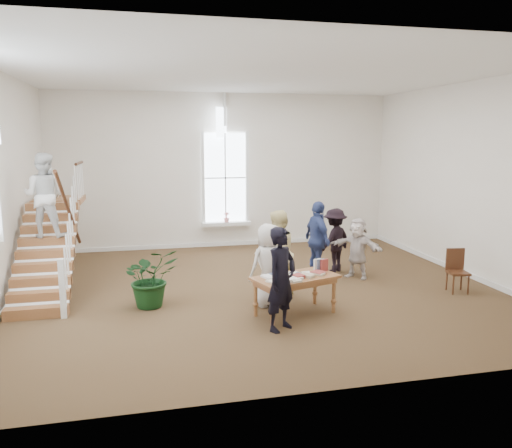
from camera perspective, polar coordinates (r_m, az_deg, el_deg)
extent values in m
plane|color=#47311B|center=(10.87, 0.43, -7.38)|extent=(10.00, 10.00, 0.00)
plane|color=silver|center=(14.83, -3.58, 6.07)|extent=(10.00, 0.00, 10.00)
plane|color=silver|center=(6.17, 10.09, 0.66)|extent=(10.00, 0.00, 10.00)
plane|color=silver|center=(12.55, 23.33, 4.62)|extent=(0.00, 9.00, 9.00)
plane|color=white|center=(10.46, 0.46, 16.88)|extent=(10.00, 10.00, 0.00)
cube|color=white|center=(14.84, -3.40, 0.05)|extent=(1.45, 0.28, 0.10)
plane|color=white|center=(14.79, -3.53, 5.29)|extent=(2.60, 0.00, 2.60)
plane|color=white|center=(14.75, -3.60, 11.50)|extent=(0.60, 0.60, 0.85)
cube|color=white|center=(15.10, -3.47, -2.25)|extent=(10.00, 0.04, 0.12)
imported|color=pink|center=(14.77, -3.39, 0.79)|extent=(0.17, 0.17, 0.30)
cube|color=brown|center=(10.01, -23.78, -9.18)|extent=(1.10, 0.30, 0.20)
cube|color=brown|center=(10.23, -23.54, -7.58)|extent=(1.10, 0.30, 0.20)
cube|color=brown|center=(10.46, -23.32, -6.05)|extent=(1.10, 0.30, 0.20)
cube|color=brown|center=(10.69, -23.11, -4.59)|extent=(1.10, 0.30, 0.20)
cube|color=brown|center=(10.93, -22.91, -3.19)|extent=(1.10, 0.30, 0.20)
cube|color=brown|center=(11.18, -22.72, -1.85)|extent=(1.10, 0.30, 0.20)
cube|color=brown|center=(11.44, -22.53, -0.57)|extent=(1.10, 0.30, 0.20)
cube|color=brown|center=(11.70, -22.36, 0.65)|extent=(1.10, 0.30, 0.20)
cube|color=brown|center=(11.96, -22.19, 1.82)|extent=(1.10, 0.30, 0.20)
cube|color=brown|center=(12.84, -21.57, 2.54)|extent=(1.10, 1.20, 0.12)
cube|color=white|center=(9.65, -21.25, -6.90)|extent=(0.10, 0.10, 1.10)
cylinder|color=#32180D|center=(10.71, -20.58, 1.33)|extent=(0.07, 2.74, 1.86)
imported|color=silver|center=(11.04, -23.05, 3.05)|extent=(0.94, 0.79, 1.72)
cube|color=brown|center=(9.17, 4.52, -6.12)|extent=(1.71, 1.21, 0.05)
cube|color=brown|center=(9.19, 4.51, -6.57)|extent=(1.56, 1.06, 0.10)
cylinder|color=brown|center=(8.70, 1.91, -9.53)|extent=(0.07, 0.07, 0.67)
cylinder|color=brown|center=(9.46, 8.87, -8.05)|extent=(0.07, 0.07, 0.67)
cylinder|color=brown|center=(9.16, -0.04, -8.52)|extent=(0.07, 0.07, 0.67)
cylinder|color=brown|center=(9.88, 6.75, -7.21)|extent=(0.07, 0.07, 0.67)
cube|color=silver|center=(8.96, 4.55, -6.21)|extent=(0.28, 0.25, 0.04)
cube|color=beige|center=(8.78, 2.14, -6.56)|extent=(0.32, 0.32, 0.03)
cube|color=tan|center=(9.13, 5.84, -5.88)|extent=(0.29, 0.31, 0.05)
cube|color=silver|center=(9.33, 4.27, -5.62)|extent=(0.28, 0.27, 0.02)
cube|color=#4C5972|center=(9.21, 5.14, -5.80)|extent=(0.25, 0.28, 0.03)
cube|color=maroon|center=(9.34, 7.10, -5.56)|extent=(0.31, 0.31, 0.05)
cube|color=white|center=(8.86, 3.51, -6.35)|extent=(0.27, 0.32, 0.05)
cube|color=#BFB299|center=(8.85, 4.49, -6.43)|extent=(0.21, 0.25, 0.03)
cube|color=silver|center=(9.31, 5.87, -5.64)|extent=(0.19, 0.21, 0.03)
cube|color=beige|center=(9.20, 3.49, -5.72)|extent=(0.31, 0.35, 0.05)
cube|color=tan|center=(9.28, 7.23, -5.70)|extent=(0.24, 0.24, 0.04)
cube|color=silver|center=(8.91, 3.73, -6.32)|extent=(0.19, 0.26, 0.03)
cube|color=#4C5972|center=(9.12, 2.28, -5.85)|extent=(0.23, 0.26, 0.05)
cube|color=maroon|center=(9.07, 4.86, -5.96)|extent=(0.24, 0.25, 0.06)
cube|color=white|center=(9.03, 1.58, -6.05)|extent=(0.31, 0.33, 0.04)
imported|color=black|center=(8.40, 2.92, -6.31)|extent=(0.77, 0.73, 1.77)
imported|color=beige|center=(9.61, 1.46, -4.70)|extent=(0.90, 0.72, 1.61)
imported|color=beige|center=(10.13, 2.41, -3.43)|extent=(1.10, 1.08, 1.79)
imported|color=navy|center=(11.56, 7.05, -1.83)|extent=(0.57, 1.10, 1.79)
imported|color=black|center=(12.20, 8.98, -1.84)|extent=(1.15, 1.01, 1.55)
imported|color=silver|center=(11.75, 11.50, -2.72)|extent=(1.16, 1.26, 1.41)
imported|color=black|center=(9.83, -11.94, -6.00)|extent=(1.25, 1.16, 1.14)
cube|color=#32180D|center=(11.33, 22.09, -5.19)|extent=(0.45, 0.45, 0.05)
cube|color=#32180D|center=(11.42, 21.79, -3.74)|extent=(0.40, 0.10, 0.47)
cylinder|color=#32180D|center=(11.18, 21.62, -6.50)|extent=(0.04, 0.04, 0.41)
cylinder|color=#32180D|center=(11.31, 23.10, -6.41)|extent=(0.04, 0.04, 0.41)
cylinder|color=#32180D|center=(11.45, 20.96, -6.07)|extent=(0.04, 0.04, 0.41)
cylinder|color=#32180D|center=(11.59, 22.40, -5.99)|extent=(0.04, 0.04, 0.41)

